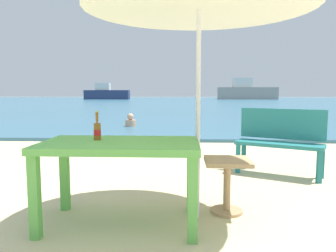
{
  "coord_description": "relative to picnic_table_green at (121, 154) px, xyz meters",
  "views": [
    {
      "loc": [
        -0.0,
        -2.71,
        1.21
      ],
      "look_at": [
        -0.29,
        3.0,
        0.6
      ],
      "focal_mm": 35.5,
      "sensor_mm": 36.0,
      "label": 1
    }
  ],
  "objects": [
    {
      "name": "beer_bottle_amber",
      "position": [
        -0.23,
        0.09,
        0.2
      ],
      "size": [
        0.07,
        0.07,
        0.26
      ],
      "color": "brown",
      "rests_on": "picnic_table_green"
    },
    {
      "name": "boat_cargo_ship",
      "position": [
        8.64,
        41.02,
        0.42
      ],
      "size": [
        7.54,
        2.06,
        2.74
      ],
      "color": "gray",
      "rests_on": "sea_water"
    },
    {
      "name": "bench_teal_center",
      "position": [
        1.95,
        1.9,
        -0.11
      ],
      "size": [
        1.23,
        0.87,
        0.95
      ],
      "color": "#237275",
      "rests_on": "ground_plane"
    },
    {
      "name": "ground_plane",
      "position": [
        0.57,
        -0.19,
        -0.65
      ],
      "size": [
        120.0,
        120.0,
        0.0
      ],
      "primitive_type": "plane",
      "color": "beige"
    },
    {
      "name": "swimmer_person",
      "position": [
        -1.14,
        7.54,
        -0.41
      ],
      "size": [
        0.34,
        0.34,
        0.41
      ],
      "color": "tan",
      "rests_on": "sea_water"
    },
    {
      "name": "sea_water",
      "position": [
        0.57,
        29.81,
        -0.61
      ],
      "size": [
        120.0,
        50.0,
        0.08
      ],
      "primitive_type": "cube",
      "color": "#386B84",
      "rests_on": "ground_plane"
    },
    {
      "name": "side_table_wood",
      "position": [
        1.0,
        0.33,
        -0.3
      ],
      "size": [
        0.44,
        0.44,
        0.54
      ],
      "color": "tan",
      "rests_on": "ground_plane"
    },
    {
      "name": "boat_sailboat",
      "position": [
        -9.51,
        39.71,
        0.18
      ],
      "size": [
        5.71,
        1.56,
        2.08
      ],
      "color": "navy",
      "rests_on": "sea_water"
    },
    {
      "name": "picnic_table_green",
      "position": [
        0.0,
        0.0,
        0.0
      ],
      "size": [
        1.4,
        0.8,
        0.76
      ],
      "color": "#60B24C",
      "rests_on": "ground_plane"
    }
  ]
}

